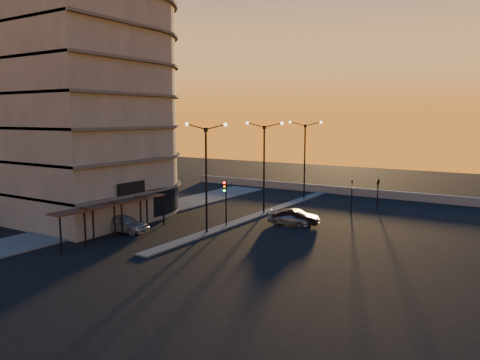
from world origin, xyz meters
name	(u,v)px	position (x,y,z in m)	size (l,w,h in m)	color
ground	(207,233)	(0.00, 0.00, 0.00)	(120.00, 120.00, 0.00)	black
sidewalk_west	(149,212)	(-10.50, 4.00, 0.06)	(5.00, 40.00, 0.12)	#484846
median	(264,213)	(0.00, 10.00, 0.06)	(1.20, 36.00, 0.12)	#484846
parapet	(337,190)	(2.00, 26.00, 0.50)	(44.00, 0.50, 1.00)	slate
building	(91,97)	(-14.00, 0.03, 11.91)	(14.35, 17.08, 25.00)	#625F56
streetlamp_near	(206,169)	(0.00, 0.00, 5.59)	(4.32, 0.32, 9.51)	black
streetlamp_mid	(264,160)	(0.00, 10.00, 5.59)	(4.32, 0.32, 9.51)	black
streetlamp_far	(305,154)	(0.00, 20.00, 5.59)	(4.32, 0.32, 9.51)	black
traffic_light_main	(225,196)	(0.00, 2.87, 2.89)	(0.28, 0.44, 4.25)	black
signal_east_a	(352,197)	(8.00, 14.00, 1.93)	(0.13, 0.16, 3.60)	black
signal_east_b	(378,182)	(9.50, 18.00, 3.10)	(0.42, 1.99, 3.60)	black
car_hatchback	(123,223)	(-6.50, -3.46, 0.79)	(1.86, 4.63, 1.58)	#B0B5B9
car_sedan	(296,217)	(5.00, 7.16, 0.70)	(1.48, 4.23, 1.39)	black
car_wagon	(289,218)	(4.50, 6.90, 0.60)	(1.67, 4.10, 1.19)	#9DA1A4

